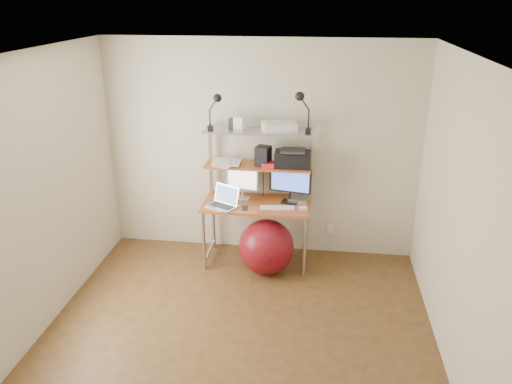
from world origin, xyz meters
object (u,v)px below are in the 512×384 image
Objects in this scene: laptop at (224,202)px; printer at (293,158)px; monitor_black at (290,182)px; monitor_silver at (242,180)px; exercise_ball at (266,247)px.

printer reaches higher than laptop.
laptop is at bearing -153.36° from monitor_black.
monitor_black is 1.21× the size of printer.
monitor_black is (0.54, -0.04, 0.02)m from monitor_silver.
monitor_black is at bearing -111.65° from printer.
monitor_black is 0.27m from printer.
printer is at bearing 47.69° from laptop.
monitor_black is 0.77× the size of exercise_ball.
laptop is at bearing -161.51° from printer.
monitor_black reaches higher than monitor_silver.
printer is (0.56, 0.02, 0.28)m from monitor_silver.
exercise_ball is (0.48, -0.10, -0.48)m from laptop.
printer is 0.64× the size of exercise_ball.
laptop is 0.66× the size of exercise_ball.
printer is (0.02, 0.05, 0.26)m from monitor_black.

